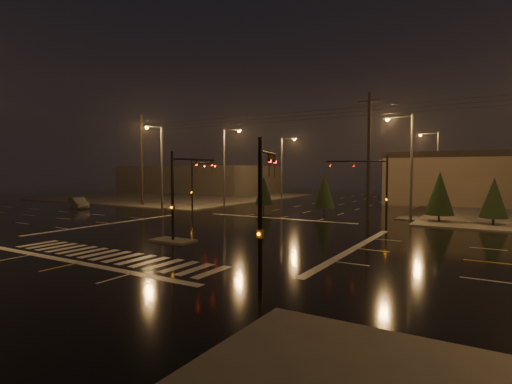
% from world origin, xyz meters
% --- Properties ---
extents(ground, '(140.00, 140.00, 0.00)m').
position_xyz_m(ground, '(0.00, 0.00, 0.00)').
color(ground, black).
rests_on(ground, ground).
extents(sidewalk_nw, '(36.00, 36.00, 0.12)m').
position_xyz_m(sidewalk_nw, '(-30.00, 30.00, 0.06)').
color(sidewalk_nw, '#4C4843').
rests_on(sidewalk_nw, ground).
extents(median_island, '(3.00, 1.60, 0.15)m').
position_xyz_m(median_island, '(0.00, -4.00, 0.07)').
color(median_island, '#4C4843').
rests_on(median_island, ground).
extents(crosswalk, '(15.00, 2.60, 0.01)m').
position_xyz_m(crosswalk, '(0.00, -9.00, 0.01)').
color(crosswalk, beige).
rests_on(crosswalk, ground).
extents(stop_bar_near, '(16.00, 0.50, 0.01)m').
position_xyz_m(stop_bar_near, '(0.00, -11.00, 0.01)').
color(stop_bar_near, beige).
rests_on(stop_bar_near, ground).
extents(stop_bar_far, '(16.00, 0.50, 0.01)m').
position_xyz_m(stop_bar_far, '(0.00, 11.00, 0.01)').
color(stop_bar_far, beige).
rests_on(stop_bar_far, ground).
extents(commercial_block, '(30.00, 18.00, 5.60)m').
position_xyz_m(commercial_block, '(-35.00, 42.00, 2.80)').
color(commercial_block, '#3C3734').
rests_on(commercial_block, ground).
extents(signal_mast_median, '(0.25, 4.59, 6.00)m').
position_xyz_m(signal_mast_median, '(0.00, -3.07, 3.75)').
color(signal_mast_median, black).
rests_on(signal_mast_median, ground).
extents(signal_mast_ne, '(4.84, 1.86, 6.00)m').
position_xyz_m(signal_mast_ne, '(9.50, 10.14, 3.79)').
color(signal_mast_ne, black).
rests_on(signal_mast_ne, ground).
extents(signal_mast_nw, '(4.84, 1.86, 6.00)m').
position_xyz_m(signal_mast_nw, '(-9.50, 10.14, 3.79)').
color(signal_mast_nw, black).
rests_on(signal_mast_nw, ground).
extents(signal_mast_se, '(1.55, 3.87, 6.00)m').
position_xyz_m(signal_mast_se, '(10.23, -9.75, 3.71)').
color(signal_mast_se, black).
rests_on(signal_mast_se, ground).
extents(streetlight_1, '(2.77, 0.32, 10.00)m').
position_xyz_m(streetlight_1, '(-11.18, 18.00, 5.80)').
color(streetlight_1, '#38383A').
rests_on(streetlight_1, ground).
extents(streetlight_2, '(2.77, 0.32, 10.00)m').
position_xyz_m(streetlight_2, '(-11.18, 34.00, 5.80)').
color(streetlight_2, '#38383A').
rests_on(streetlight_2, ground).
extents(streetlight_3, '(2.77, 0.32, 10.00)m').
position_xyz_m(streetlight_3, '(11.18, 16.00, 5.80)').
color(streetlight_3, '#38383A').
rests_on(streetlight_3, ground).
extents(streetlight_4, '(2.77, 0.32, 10.00)m').
position_xyz_m(streetlight_4, '(11.18, 36.00, 5.80)').
color(streetlight_4, '#38383A').
rests_on(streetlight_4, ground).
extents(streetlight_5, '(0.32, 2.77, 10.00)m').
position_xyz_m(streetlight_5, '(-16.00, 11.18, 5.80)').
color(streetlight_5, '#38383A').
rests_on(streetlight_5, ground).
extents(utility_pole_0, '(2.20, 0.32, 12.00)m').
position_xyz_m(utility_pole_0, '(-22.00, 14.00, 6.13)').
color(utility_pole_0, black).
rests_on(utility_pole_0, ground).
extents(utility_pole_1, '(2.20, 0.32, 12.00)m').
position_xyz_m(utility_pole_1, '(8.00, 14.00, 6.13)').
color(utility_pole_1, black).
rests_on(utility_pole_1, ground).
extents(conifer_0, '(2.52, 2.52, 4.63)m').
position_xyz_m(conifer_0, '(13.97, 15.82, 2.66)').
color(conifer_0, black).
rests_on(conifer_0, ground).
extents(conifer_1, '(2.20, 2.20, 4.15)m').
position_xyz_m(conifer_1, '(18.21, 15.67, 2.42)').
color(conifer_1, black).
rests_on(conifer_1, ground).
extents(conifer_3, '(2.13, 2.13, 4.03)m').
position_xyz_m(conifer_3, '(-5.18, 17.18, 2.36)').
color(conifer_3, black).
rests_on(conifer_3, ground).
extents(conifer_4, '(2.34, 2.34, 4.35)m').
position_xyz_m(conifer_4, '(2.58, 16.62, 2.52)').
color(conifer_4, black).
rests_on(conifer_4, ground).
extents(car_crossing, '(4.40, 2.65, 1.37)m').
position_xyz_m(car_crossing, '(-26.16, 7.37, 0.68)').
color(car_crossing, '#525659').
rests_on(car_crossing, ground).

